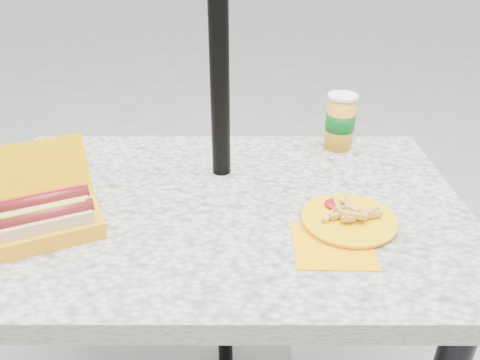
{
  "coord_description": "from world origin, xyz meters",
  "views": [
    {
      "loc": [
        0.05,
        -0.98,
        1.36
      ],
      "look_at": [
        0.05,
        0.02,
        0.8
      ],
      "focal_mm": 35.0,
      "sensor_mm": 36.0,
      "label": 1
    }
  ],
  "objects_px": {
    "hotdog_box": "(47,216)",
    "umbrella_pole": "(219,43)",
    "soda_cup": "(340,122)",
    "fries_plate": "(347,220)"
  },
  "relations": [
    {
      "from": "umbrella_pole",
      "to": "soda_cup",
      "type": "distance_m",
      "value": 0.47
    },
    {
      "from": "hotdog_box",
      "to": "fries_plate",
      "type": "bearing_deg",
      "value": -22.26
    },
    {
      "from": "hotdog_box",
      "to": "soda_cup",
      "type": "height_order",
      "value": "hotdog_box"
    },
    {
      "from": "umbrella_pole",
      "to": "fries_plate",
      "type": "relative_size",
      "value": 7.89
    },
    {
      "from": "hotdog_box",
      "to": "umbrella_pole",
      "type": "bearing_deg",
      "value": 12.74
    },
    {
      "from": "fries_plate",
      "to": "umbrella_pole",
      "type": "bearing_deg",
      "value": 138.93
    },
    {
      "from": "umbrella_pole",
      "to": "hotdog_box",
      "type": "height_order",
      "value": "umbrella_pole"
    },
    {
      "from": "umbrella_pole",
      "to": "fries_plate",
      "type": "bearing_deg",
      "value": -41.07
    },
    {
      "from": "fries_plate",
      "to": "soda_cup",
      "type": "distance_m",
      "value": 0.43
    },
    {
      "from": "fries_plate",
      "to": "hotdog_box",
      "type": "bearing_deg",
      "value": -177.55
    }
  ]
}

